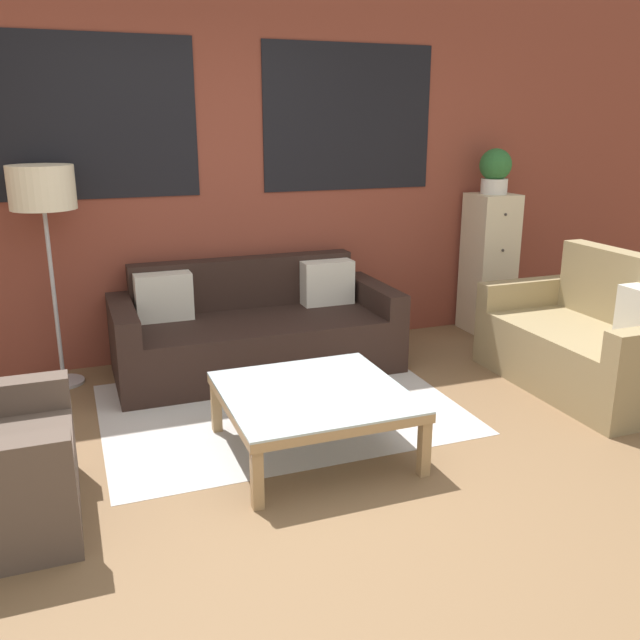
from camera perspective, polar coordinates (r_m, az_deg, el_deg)
ground_plane at (r=3.44m, az=3.16°, el=-14.81°), size 16.00×16.00×0.00m
wall_back_brick at (r=5.27m, az=-7.55°, el=12.25°), size 8.40×0.09×2.80m
rug at (r=4.40m, az=-3.40°, el=-7.41°), size 2.21×1.64×0.00m
couch_dark at (r=5.02m, az=-5.46°, el=-1.04°), size 2.04×0.88×0.78m
settee_vintage at (r=5.00m, az=21.83°, el=-1.86°), size 0.80×1.44×0.92m
coffee_table at (r=3.73m, az=-0.58°, el=-6.65°), size 0.97×0.97×0.37m
floor_lamp at (r=4.83m, az=-22.33°, el=9.67°), size 0.42×0.42×1.51m
drawer_cabinet at (r=6.04m, az=14.00°, el=4.63°), size 0.36×0.39×1.19m
potted_plant at (r=5.93m, az=14.54°, el=12.13°), size 0.27×0.27×0.37m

